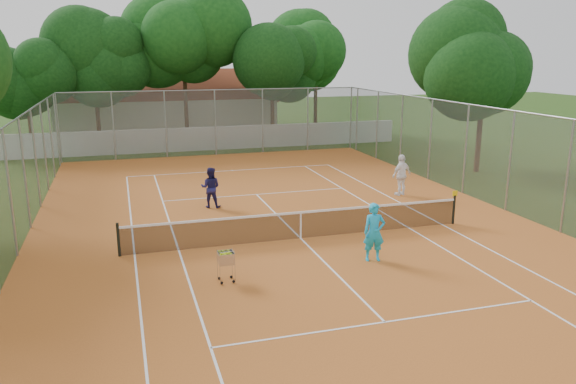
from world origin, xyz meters
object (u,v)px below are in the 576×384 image
object	(u,v)px
player_near	(374,232)
player_far_right	(402,175)
player_far_left	(211,188)
clubhouse	(165,104)
ball_hopper	(226,266)
tennis_net	(301,225)

from	to	relation	value
player_near	player_far_right	xyz separation A→B (m)	(4.65, 7.06, 0.02)
player_near	player_far_left	bearing A→B (deg)	128.30
clubhouse	player_near	bearing A→B (deg)	-83.70
clubhouse	player_near	world-z (taller)	clubhouse
player_far_right	ball_hopper	world-z (taller)	player_far_right
tennis_net	player_far_right	size ratio (longest dim) A/B	6.49
clubhouse	player_far_right	bearing A→B (deg)	-71.65
clubhouse	player_near	size ratio (longest dim) A/B	9.15
tennis_net	player_far_right	distance (m)	7.60
player_near	ball_hopper	xyz separation A→B (m)	(-4.60, -0.35, -0.43)
player_far_left	player_far_right	world-z (taller)	player_far_right
player_near	ball_hopper	world-z (taller)	player_near
tennis_net	clubhouse	distance (m)	29.12
clubhouse	ball_hopper	world-z (taller)	clubhouse
tennis_net	player_far_right	bearing A→B (deg)	36.03
clubhouse	player_near	distance (m)	31.81
player_far_right	ball_hopper	xyz separation A→B (m)	(-9.26, -7.40, -0.44)
player_far_left	ball_hopper	bearing A→B (deg)	105.58
tennis_net	clubhouse	bearing A→B (deg)	93.95
clubhouse	ball_hopper	distance (m)	32.00
player_far_right	player_far_left	bearing A→B (deg)	-21.80
clubhouse	player_far_left	world-z (taller)	clubhouse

